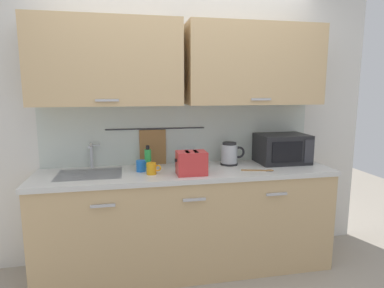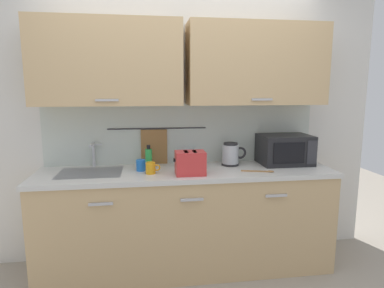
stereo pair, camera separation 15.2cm
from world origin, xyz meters
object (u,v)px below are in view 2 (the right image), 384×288
object	(u,v)px
mug_near_sink	(151,168)
mixing_bowl	(189,160)
mug_by_kettle	(141,165)
microwave	(285,149)
electric_kettle	(231,154)
dish_soap_bottle	(149,157)
toaster	(190,163)
wooden_spoon	(262,171)

from	to	relation	value
mug_near_sink	mixing_bowl	world-z (taller)	mug_near_sink
mixing_bowl	mug_by_kettle	world-z (taller)	mug_by_kettle
microwave	electric_kettle	distance (m)	0.51
dish_soap_bottle	mug_near_sink	world-z (taller)	dish_soap_bottle
microwave	electric_kettle	xyz separation A→B (m)	(-0.51, 0.02, -0.03)
mixing_bowl	mug_by_kettle	bearing A→B (deg)	-160.29
toaster	mug_by_kettle	size ratio (longest dim) A/B	2.13
dish_soap_bottle	microwave	bearing A→B (deg)	-2.94
dish_soap_bottle	toaster	xyz separation A→B (m)	(0.33, -0.32, 0.01)
dish_soap_bottle	mug_by_kettle	world-z (taller)	dish_soap_bottle
mug_near_sink	mug_by_kettle	world-z (taller)	same
mug_by_kettle	mixing_bowl	bearing A→B (deg)	19.71
mug_by_kettle	wooden_spoon	distance (m)	1.02
mug_near_sink	mixing_bowl	xyz separation A→B (m)	(0.35, 0.27, -0.00)
electric_kettle	mixing_bowl	bearing A→B (deg)	170.92
microwave	mug_by_kettle	distance (m)	1.32
electric_kettle	toaster	size ratio (longest dim) A/B	0.89
dish_soap_bottle	wooden_spoon	distance (m)	1.00
electric_kettle	mug_near_sink	bearing A→B (deg)	-164.19
microwave	electric_kettle	size ratio (longest dim) A/B	2.03
mug_near_sink	mug_by_kettle	distance (m)	0.14
mixing_bowl	toaster	distance (m)	0.34
wooden_spoon	electric_kettle	bearing A→B (deg)	124.41
microwave	mug_by_kettle	world-z (taller)	microwave
electric_kettle	mug_by_kettle	world-z (taller)	electric_kettle
wooden_spoon	mug_near_sink	bearing A→B (deg)	175.30
mug_by_kettle	electric_kettle	bearing A→B (deg)	6.72
electric_kettle	wooden_spoon	world-z (taller)	electric_kettle
mug_by_kettle	dish_soap_bottle	bearing A→B (deg)	65.70
dish_soap_bottle	mixing_bowl	size ratio (longest dim) A/B	0.92
mixing_bowl	electric_kettle	bearing A→B (deg)	-9.08
electric_kettle	mug_by_kettle	size ratio (longest dim) A/B	1.89
wooden_spoon	microwave	bearing A→B (deg)	40.19
dish_soap_bottle	mug_by_kettle	xyz separation A→B (m)	(-0.07, -0.14, -0.04)
mixing_bowl	toaster	bearing A→B (deg)	-96.32
electric_kettle	dish_soap_bottle	xyz separation A→B (m)	(-0.74, 0.05, -0.01)
wooden_spoon	mixing_bowl	bearing A→B (deg)	148.96
mixing_bowl	mug_by_kettle	distance (m)	0.46
mug_near_sink	mixing_bowl	size ratio (longest dim) A/B	0.56
mug_by_kettle	wooden_spoon	size ratio (longest dim) A/B	0.44
electric_kettle	dish_soap_bottle	world-z (taller)	electric_kettle
electric_kettle	mug_near_sink	xyz separation A→B (m)	(-0.73, -0.21, -0.05)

